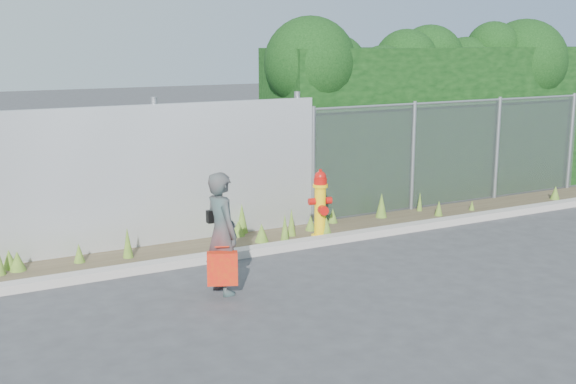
{
  "coord_description": "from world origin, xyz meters",
  "views": [
    {
      "loc": [
        -5.12,
        -7.57,
        3.16
      ],
      "look_at": [
        -0.3,
        1.4,
        1.0
      ],
      "focal_mm": 45.0,
      "sensor_mm": 36.0,
      "label": 1
    }
  ],
  "objects": [
    {
      "name": "black_shoulder_bag",
      "position": [
        -1.71,
        0.75,
        0.95
      ],
      "size": [
        0.22,
        0.09,
        0.16
      ],
      "rotation": [
        0.0,
        0.0,
        0.02
      ],
      "color": "black"
    },
    {
      "name": "curb",
      "position": [
        0.0,
        1.8,
        0.06
      ],
      "size": [
        16.0,
        0.22,
        0.12
      ],
      "primitive_type": "cube",
      "color": "#9E968F",
      "rests_on": "ground"
    },
    {
      "name": "woman",
      "position": [
        -1.72,
        0.52,
        0.78
      ],
      "size": [
        0.43,
        0.6,
        1.56
      ],
      "primitive_type": "imported",
      "rotation": [
        0.0,
        0.0,
        1.67
      ],
      "color": "#0F615D",
      "rests_on": "ground"
    },
    {
      "name": "chainlink_fence",
      "position": [
        4.25,
        3.0,
        1.03
      ],
      "size": [
        6.5,
        0.07,
        2.05
      ],
      "color": "gray",
      "rests_on": "ground"
    },
    {
      "name": "hedge",
      "position": [
        4.45,
        3.99,
        1.97
      ],
      "size": [
        7.56,
        1.83,
        3.59
      ],
      "color": "black",
      "rests_on": "ground"
    },
    {
      "name": "corrugated_fence",
      "position": [
        -3.25,
        3.01,
        1.1
      ],
      "size": [
        8.5,
        0.21,
        2.3
      ],
      "color": "silver",
      "rests_on": "ground"
    },
    {
      "name": "red_tote_bag",
      "position": [
        -1.81,
        0.3,
        0.4
      ],
      "size": [
        0.38,
        0.14,
        0.49
      ],
      "rotation": [
        0.0,
        0.0,
        -0.4
      ],
      "color": "#C3390B"
    },
    {
      "name": "ground",
      "position": [
        0.0,
        0.0,
        0.0
      ],
      "size": [
        80.0,
        80.0,
        0.0
      ],
      "primitive_type": "plane",
      "color": "#38383A",
      "rests_on": "ground"
    },
    {
      "name": "weed_strip",
      "position": [
        -0.4,
        2.48,
        0.1
      ],
      "size": [
        16.0,
        1.29,
        0.53
      ],
      "color": "#453927",
      "rests_on": "ground"
    },
    {
      "name": "fire_hydrant",
      "position": [
        0.66,
        2.1,
        0.55
      ],
      "size": [
        0.38,
        0.34,
        1.14
      ],
      "rotation": [
        0.0,
        0.0,
        -0.18
      ],
      "color": "yellow",
      "rests_on": "ground"
    }
  ]
}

